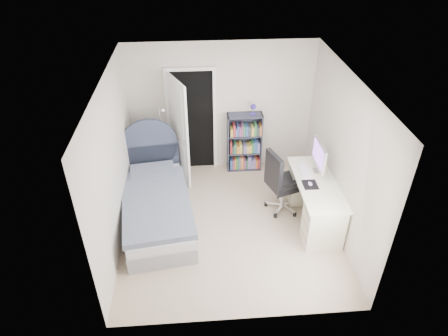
{
  "coord_description": "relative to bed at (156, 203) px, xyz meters",
  "views": [
    {
      "loc": [
        -0.46,
        -4.94,
        4.45
      ],
      "look_at": [
        -0.07,
        0.2,
        0.99
      ],
      "focal_mm": 32.0,
      "sensor_mm": 36.0,
      "label": 1
    }
  ],
  "objects": [
    {
      "name": "room_shell",
      "position": [
        1.18,
        -0.26,
        0.94
      ],
      "size": [
        3.5,
        3.7,
        2.6
      ],
      "color": "tan",
      "rests_on": "ground"
    },
    {
      "name": "nightstand",
      "position": [
        -0.13,
        1.29,
        0.1
      ],
      "size": [
        0.42,
        0.42,
        0.62
      ],
      "color": "#DBAD86",
      "rests_on": "ground"
    },
    {
      "name": "floor_lamp",
      "position": [
        0.11,
        1.04,
        0.32
      ],
      "size": [
        0.22,
        0.22,
        1.55
      ],
      "color": "silver",
      "rests_on": "ground"
    },
    {
      "name": "bookcase",
      "position": [
        1.63,
        1.4,
        0.23
      ],
      "size": [
        0.66,
        0.28,
        1.39
      ],
      "color": "#353849",
      "rests_on": "ground"
    },
    {
      "name": "desk",
      "position": [
        2.57,
        -0.22,
        0.11
      ],
      "size": [
        0.62,
        1.56,
        1.28
      ],
      "color": "#ECE9C5",
      "rests_on": "ground"
    },
    {
      "name": "bed",
      "position": [
        0.0,
        0.0,
        0.0
      ],
      "size": [
        1.31,
        2.32,
        1.36
      ],
      "color": "gray",
      "rests_on": "ground"
    },
    {
      "name": "office_chair",
      "position": [
        2.05,
        0.06,
        0.32
      ],
      "size": [
        0.65,
        0.66,
        1.15
      ],
      "color": "silver",
      "rests_on": "ground"
    },
    {
      "name": "door",
      "position": [
        0.48,
        1.27,
        0.73
      ],
      "size": [
        0.92,
        0.77,
        2.06
      ],
      "color": "black",
      "rests_on": "ground"
    }
  ]
}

